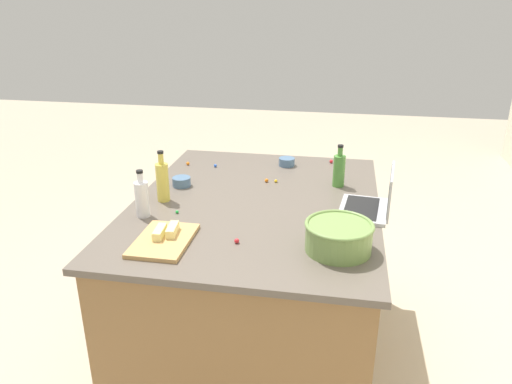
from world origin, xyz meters
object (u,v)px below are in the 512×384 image
at_px(bottle_vinegar, 142,198).
at_px(ramekin_medium, 182,182).
at_px(mixing_bowl_large, 339,236).
at_px(ramekin_small, 287,162).
at_px(bottle_olive, 339,170).
at_px(butter_stick_right, 172,230).
at_px(bottle_oil, 163,181).
at_px(butter_stick_left, 160,232).
at_px(laptop, 372,203).
at_px(cutting_board, 164,240).

bearing_deg(bottle_vinegar, ramekin_medium, 172.29).
height_order(mixing_bowl_large, ramekin_small, mixing_bowl_large).
height_order(bottle_olive, butter_stick_right, bottle_olive).
height_order(mixing_bowl_large, bottle_oil, bottle_oil).
bearing_deg(butter_stick_left, bottle_oil, -161.89).
bearing_deg(bottle_olive, bottle_vinegar, -58.08).
bearing_deg(laptop, butter_stick_left, -63.45).
xyz_separation_m(bottle_vinegar, ramekin_medium, (-0.40, 0.05, -0.07)).
height_order(bottle_oil, ramekin_medium, bottle_oil).
bearing_deg(bottle_oil, mixing_bowl_large, 67.35).
relative_size(butter_stick_right, ramekin_small, 1.15).
bearing_deg(cutting_board, bottle_vinegar, -141.63).
relative_size(mixing_bowl_large, cutting_board, 0.86).
bearing_deg(laptop, butter_stick_right, -63.90).
relative_size(bottle_olive, ramekin_medium, 2.34).
height_order(bottle_olive, cutting_board, bottle_olive).
bearing_deg(cutting_board, butter_stick_right, 155.81).
bearing_deg(bottle_oil, butter_stick_left, 18.11).
relative_size(bottle_olive, bottle_vinegar, 1.01).
bearing_deg(ramekin_medium, cutting_board, 11.64).
distance_m(mixing_bowl_large, bottle_vinegar, 0.92).
bearing_deg(cutting_board, mixing_bowl_large, 94.95).
bearing_deg(butter_stick_left, ramekin_small, 158.68).
bearing_deg(bottle_olive, butter_stick_right, -42.73).
height_order(butter_stick_left, ramekin_medium, butter_stick_left).
xyz_separation_m(bottle_olive, butter_stick_right, (0.73, -0.68, -0.06)).
height_order(bottle_oil, ramekin_small, bottle_oil).
xyz_separation_m(cutting_board, ramekin_small, (-1.07, 0.39, 0.01)).
distance_m(laptop, bottle_vinegar, 1.07).
height_order(bottle_oil, butter_stick_right, bottle_oil).
height_order(mixing_bowl_large, bottle_olive, bottle_olive).
relative_size(bottle_oil, butter_stick_right, 2.35).
bearing_deg(bottle_olive, ramekin_medium, -79.66).
bearing_deg(ramekin_small, butter_stick_right, -19.69).
distance_m(laptop, ramekin_small, 0.77).
bearing_deg(cutting_board, ramekin_medium, -168.36).
distance_m(butter_stick_left, butter_stick_right, 0.05).
xyz_separation_m(mixing_bowl_large, bottle_olive, (-0.72, -0.02, 0.03)).
bearing_deg(ramekin_small, bottle_vinegar, -34.37).
relative_size(bottle_oil, bottle_vinegar, 1.15).
bearing_deg(ramekin_medium, bottle_oil, -7.00).
distance_m(laptop, cutting_board, 0.98).
height_order(bottle_vinegar, butter_stick_left, bottle_vinegar).
relative_size(bottle_vinegar, ramekin_medium, 2.31).
distance_m(bottle_oil, bottle_vinegar, 0.20).
bearing_deg(bottle_oil, laptop, 92.05).
bearing_deg(bottle_vinegar, butter_stick_left, 37.17).
bearing_deg(mixing_bowl_large, bottle_olive, -178.64).
relative_size(mixing_bowl_large, bottle_olive, 1.21).
bearing_deg(butter_stick_right, mixing_bowl_large, 90.99).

